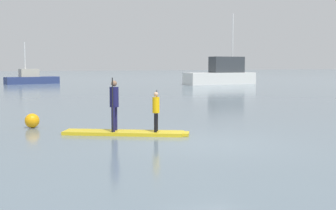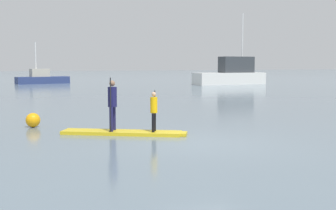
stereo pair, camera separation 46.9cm
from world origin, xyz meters
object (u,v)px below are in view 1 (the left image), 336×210
Objects in this scene: paddler_adult at (114,102)px; fishing_boat_green_midground at (31,79)px; paddleboard_near at (126,133)px; mooring_buoy_near at (32,121)px; motor_boat_small_navy at (222,74)px; paddler_child_solo at (156,109)px.

fishing_boat_green_midground reaches higher than paddler_adult.
paddleboard_near is 3.49m from mooring_buoy_near.
fishing_boat_green_midground is 0.75× the size of motor_boat_small_navy.
motor_boat_small_navy is at bearing 55.46° from paddler_child_solo.
paddler_adult is 1.32× the size of paddler_child_solo.
motor_boat_small_navy reaches higher than paddler_child_solo.
mooring_buoy_near is at bearing -96.90° from fishing_boat_green_midground.
mooring_buoy_near is at bearing 130.83° from paddler_adult.
paddler_child_solo is at bearing -29.49° from paddleboard_near.
paddler_adult is at bearing -93.07° from fishing_boat_green_midground.
mooring_buoy_near is (-21.59, -23.78, -0.79)m from motor_boat_small_navy.
paddler_child_solo is at bearing -124.54° from motor_boat_small_navy.
paddleboard_near is at bearing -92.57° from fishing_boat_green_midground.
paddler_adult is 3.36× the size of mooring_buoy_near.
paddleboard_near is 0.63× the size of fishing_boat_green_midground.
paddleboard_near is 35.20m from fishing_boat_green_midground.
motor_boat_small_navy is (18.44, 26.78, 0.27)m from paddler_child_solo.
fishing_boat_green_midground is 32.84m from mooring_buoy_near.
mooring_buoy_near is (-2.07, 2.39, -0.72)m from paddler_adult.
fishing_boat_green_midground is (1.88, 35.00, -0.40)m from paddler_adult.
fishing_boat_green_midground is 19.74m from motor_boat_small_navy.
paddler_child_solo reaches higher than paddleboard_near.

